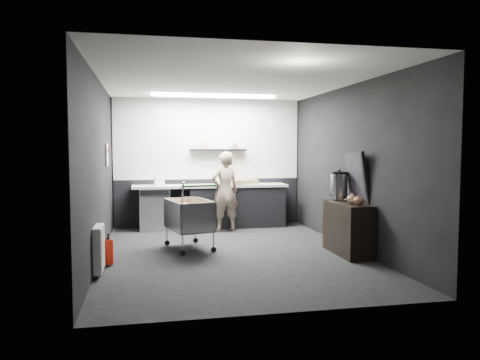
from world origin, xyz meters
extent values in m
plane|color=black|center=(0.00, 0.00, 0.00)|extent=(5.50, 5.50, 0.00)
plane|color=white|center=(0.00, 0.00, 2.70)|extent=(5.50, 5.50, 0.00)
plane|color=black|center=(0.00, 2.75, 1.35)|extent=(5.50, 0.00, 5.50)
plane|color=black|center=(0.00, -2.75, 1.35)|extent=(5.50, 0.00, 5.50)
plane|color=black|center=(-2.00, 0.00, 1.35)|extent=(0.00, 5.50, 5.50)
plane|color=black|center=(2.00, 0.00, 1.35)|extent=(0.00, 5.50, 5.50)
cube|color=silver|center=(0.00, 2.73, 1.85)|extent=(3.95, 0.02, 1.70)
cube|color=black|center=(0.00, 2.73, 0.50)|extent=(3.95, 0.02, 1.00)
cube|color=black|center=(0.20, 2.62, 1.62)|extent=(1.20, 0.22, 0.04)
cylinder|color=white|center=(1.40, 2.72, 2.15)|extent=(0.20, 0.03, 0.20)
cube|color=silver|center=(-1.98, 1.30, 1.55)|extent=(0.02, 0.30, 0.40)
cube|color=#B83017|center=(-1.98, 1.30, 1.62)|extent=(0.02, 0.22, 0.10)
cube|color=white|center=(-1.94, -0.90, 0.35)|extent=(0.10, 0.50, 0.60)
cube|color=white|center=(0.00, 1.85, 2.67)|extent=(2.40, 0.20, 0.04)
cube|color=black|center=(0.55, 2.42, 0.42)|extent=(2.00, 0.56, 0.85)
cube|color=beige|center=(0.00, 2.42, 0.88)|extent=(3.20, 0.60, 0.05)
cube|color=#9EA0A5|center=(-1.15, 2.42, 0.42)|extent=(0.60, 0.58, 0.85)
cube|color=black|center=(-1.15, 2.12, 0.78)|extent=(0.56, 0.02, 0.10)
imported|color=#B9AB93|center=(0.23, 1.97, 0.80)|extent=(0.64, 0.49, 1.59)
cube|color=silver|center=(-0.63, 0.45, 0.33)|extent=(0.80, 1.04, 0.02)
cube|color=silver|center=(-0.91, 0.45, 0.57)|extent=(0.24, 0.90, 0.49)
cube|color=silver|center=(-0.34, 0.45, 0.57)|extent=(0.24, 0.90, 0.49)
cube|color=silver|center=(-0.63, 0.00, 0.57)|extent=(0.58, 0.16, 0.49)
cube|color=silver|center=(-0.63, 0.90, 0.57)|extent=(0.58, 0.16, 0.49)
cylinder|color=silver|center=(-0.88, 0.03, 0.18)|extent=(0.02, 0.02, 0.32)
cylinder|color=silver|center=(-0.37, 0.03, 0.18)|extent=(0.02, 0.02, 0.32)
cylinder|color=silver|center=(-0.88, 0.87, 0.18)|extent=(0.02, 0.02, 0.32)
cylinder|color=silver|center=(-0.37, 0.87, 0.18)|extent=(0.02, 0.02, 0.32)
cylinder|color=#247D22|center=(-0.63, -0.06, 1.08)|extent=(0.59, 0.17, 0.03)
cube|color=olive|center=(-0.76, 0.56, 0.55)|extent=(0.33, 0.38, 0.41)
cube|color=olive|center=(-0.47, 0.32, 0.53)|extent=(0.30, 0.35, 0.37)
cylinder|color=black|center=(-0.88, 0.03, 0.04)|extent=(0.09, 0.05, 0.09)
cylinder|color=black|center=(-0.88, 0.87, 0.04)|extent=(0.09, 0.05, 0.09)
cylinder|color=black|center=(-0.37, 0.03, 0.04)|extent=(0.09, 0.05, 0.09)
cylinder|color=black|center=(-0.37, 0.87, 0.04)|extent=(0.09, 0.05, 0.09)
cube|color=black|center=(1.78, -0.42, 0.41)|extent=(0.41, 1.08, 0.81)
cylinder|color=silver|center=(1.78, -0.06, 1.04)|extent=(0.27, 0.27, 0.41)
cylinder|color=black|center=(1.78, -0.06, 1.26)|extent=(0.27, 0.27, 0.04)
sphere|color=black|center=(1.78, -0.06, 1.30)|extent=(0.05, 0.05, 0.05)
ellipsoid|color=brown|center=(1.78, -0.56, 0.88)|extent=(0.16, 0.16, 0.13)
ellipsoid|color=brown|center=(1.78, -0.78, 0.88)|extent=(0.16, 0.16, 0.13)
cube|color=black|center=(1.94, -0.38, 1.22)|extent=(0.19, 0.63, 0.81)
cube|color=black|center=(1.92, -0.38, 1.22)|extent=(0.13, 0.54, 0.69)
cylinder|color=red|center=(-1.85, -0.42, 0.20)|extent=(0.13, 0.13, 0.36)
cone|color=black|center=(-1.85, -0.42, 0.40)|extent=(0.09, 0.09, 0.05)
cylinder|color=black|center=(-1.85, -0.42, 0.44)|extent=(0.03, 0.03, 0.05)
cube|color=tan|center=(0.70, 2.37, 0.95)|extent=(0.58, 0.49, 0.10)
cylinder|color=white|center=(0.24, 2.42, 1.00)|extent=(0.20, 0.20, 0.20)
cube|color=white|center=(-1.05, 2.37, 0.98)|extent=(0.22, 0.18, 0.17)
camera|label=1|loc=(-1.33, -7.19, 1.68)|focal=35.00mm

